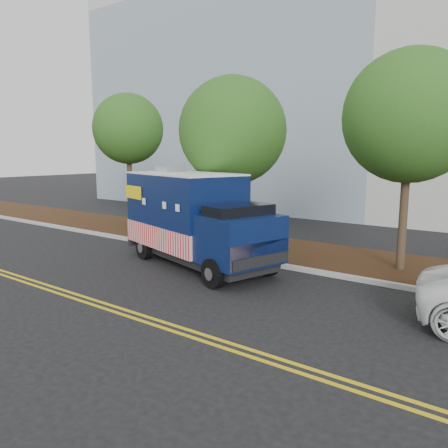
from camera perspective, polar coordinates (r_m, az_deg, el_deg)
The scene contains 10 objects.
ground at distance 15.44m, azimuth -4.29°, elevation -5.19°, with size 120.00×120.00×0.00m, color black.
curb at distance 16.47m, azimuth -1.10°, elevation -3.97°, with size 120.00×0.18×0.15m, color #9E9E99.
mulch_strip at distance 18.13m, azimuth 2.98°, elevation -2.74°, with size 120.00×4.00×0.15m, color black.
centerline_near at distance 12.56m, azimuth -17.88°, elevation -9.01°, with size 120.00×0.10×0.01m, color gold.
centerline_far at distance 12.43m, azimuth -18.82°, elevation -9.26°, with size 120.00×0.10×0.01m, color gold.
tree_a at distance 22.88m, azimuth -12.42°, elevation 12.00°, with size 3.51×3.51×6.79m.
tree_b at distance 17.48m, azimuth 1.12°, elevation 12.05°, with size 4.22×4.22×6.81m.
tree_c at distance 14.85m, azimuth 23.11°, elevation 12.75°, with size 4.08×4.08×6.99m.
sign_post at distance 18.88m, azimuth -9.85°, elevation 1.08°, with size 0.06×0.06×2.40m, color #473828.
food_truck at distance 15.09m, azimuth -3.97°, elevation 0.41°, with size 6.78×4.02×3.38m.
Camera 1 is at (9.82, -11.27, 3.85)m, focal length 35.00 mm.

